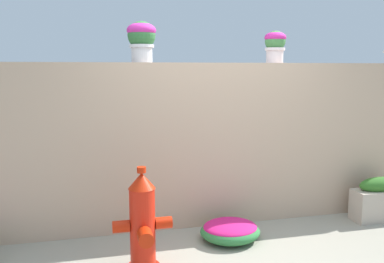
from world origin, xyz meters
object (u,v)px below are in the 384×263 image
(flower_bush_right, at_px, (230,230))
(planter_box, at_px, (379,199))
(potted_plant_1, at_px, (142,38))
(potted_plant_2, at_px, (275,44))
(fire_hydrant, at_px, (143,224))

(flower_bush_right, relative_size, planter_box, 1.00)
(potted_plant_1, xyz_separation_m, planter_box, (2.69, -0.46, -1.84))
(potted_plant_1, xyz_separation_m, potted_plant_2, (1.55, 0.06, -0.04))
(potted_plant_1, relative_size, planter_box, 0.69)
(potted_plant_1, distance_m, flower_bush_right, 2.21)
(fire_hydrant, distance_m, flower_bush_right, 1.08)
(potted_plant_2, bearing_deg, fire_hydrant, -148.13)
(flower_bush_right, bearing_deg, fire_hydrant, -156.68)
(potted_plant_2, distance_m, flower_bush_right, 2.17)
(flower_bush_right, distance_m, planter_box, 1.88)
(fire_hydrant, bearing_deg, potted_plant_1, 82.23)
(potted_plant_1, bearing_deg, flower_bush_right, -35.52)
(fire_hydrant, distance_m, planter_box, 2.88)
(fire_hydrant, bearing_deg, potted_plant_2, 31.87)
(potted_plant_2, distance_m, fire_hydrant, 2.56)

